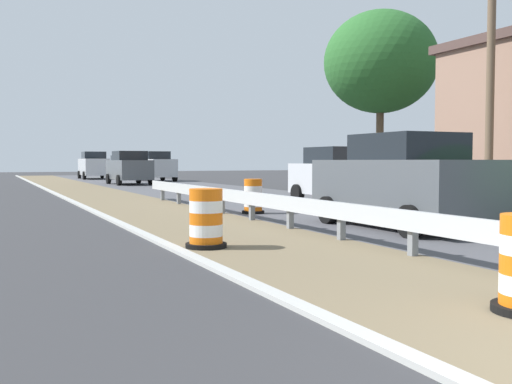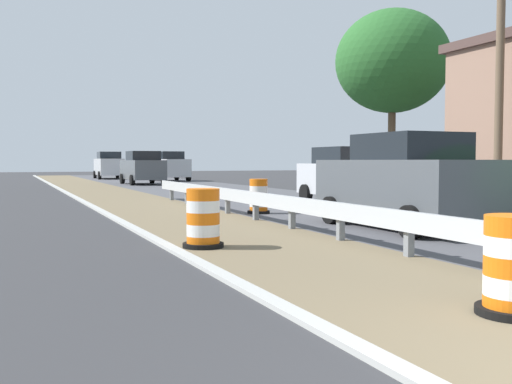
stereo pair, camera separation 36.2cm
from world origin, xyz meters
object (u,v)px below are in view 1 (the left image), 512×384
(car_lead_near_lane, at_px, (402,181))
(utility_pole_near, at_px, (490,81))
(car_trailing_far_lane, at_px, (129,168))
(car_distant_a, at_px, (122,166))
(car_mid_far_lane, at_px, (157,166))
(traffic_barrel_close, at_px, (206,221))
(car_lead_far_lane, at_px, (93,165))
(traffic_barrel_mid, at_px, (253,198))
(car_trailing_near_lane, at_px, (340,176))

(car_lead_near_lane, height_order, utility_pole_near, utility_pole_near)
(car_trailing_far_lane, xyz_separation_m, car_distant_a, (3.17, 17.17, -0.05))
(car_mid_far_lane, relative_size, utility_pole_near, 0.59)
(traffic_barrel_close, distance_m, utility_pole_near, 11.38)
(car_mid_far_lane, distance_m, utility_pole_near, 29.10)
(car_distant_a, bearing_deg, car_lead_near_lane, -3.12)
(utility_pole_near, bearing_deg, car_mid_far_lane, 94.50)
(car_lead_near_lane, bearing_deg, car_lead_far_lane, -0.17)
(traffic_barrel_close, relative_size, utility_pole_near, 0.14)
(traffic_barrel_mid, bearing_deg, car_trailing_far_lane, 86.38)
(car_distant_a, height_order, utility_pole_near, utility_pole_near)
(car_trailing_near_lane, relative_size, car_trailing_far_lane, 0.95)
(traffic_barrel_mid, xyz_separation_m, car_lead_near_lane, (1.47, -4.63, 0.59))
(car_mid_far_lane, bearing_deg, car_lead_far_lane, -157.34)
(car_mid_far_lane, bearing_deg, utility_pole_near, 2.30)
(car_lead_far_lane, relative_size, car_mid_far_lane, 1.13)
(car_lead_near_lane, height_order, car_trailing_far_lane, car_trailing_far_lane)
(car_lead_near_lane, height_order, car_distant_a, car_lead_near_lane)
(traffic_barrel_close, distance_m, car_lead_near_lane, 5.01)
(car_lead_far_lane, xyz_separation_m, car_trailing_far_lane, (0.14, -12.37, -0.06))
(traffic_barrel_close, relative_size, car_trailing_near_lane, 0.24)
(car_trailing_far_lane, height_order, utility_pole_near, utility_pole_near)
(car_trailing_near_lane, xyz_separation_m, car_distant_a, (0.41, 36.83, 0.01))
(traffic_barrel_mid, distance_m, car_distant_a, 39.17)
(traffic_barrel_mid, distance_m, car_lead_far_lane, 34.13)
(car_lead_near_lane, relative_size, utility_pole_near, 0.61)
(traffic_barrel_close, xyz_separation_m, traffic_barrel_mid, (3.40, 5.62, -0.02))
(traffic_barrel_close, xyz_separation_m, car_trailing_near_lane, (7.55, 7.69, 0.52))
(traffic_barrel_mid, bearing_deg, traffic_barrel_close, -121.20)
(traffic_barrel_mid, distance_m, car_trailing_near_lane, 4.66)
(car_trailing_near_lane, bearing_deg, car_mid_far_lane, 179.07)
(car_lead_far_lane, distance_m, car_trailing_far_lane, 12.37)
(utility_pole_near, bearing_deg, car_distant_a, 93.16)
(utility_pole_near, bearing_deg, car_trailing_far_lane, 102.94)
(car_distant_a, xyz_separation_m, utility_pole_near, (2.25, -40.78, 2.83))
(car_trailing_far_lane, height_order, car_distant_a, car_trailing_far_lane)
(car_lead_near_lane, relative_size, car_mid_far_lane, 1.04)
(car_lead_near_lane, xyz_separation_m, utility_pole_near, (5.33, 2.74, 2.79))
(car_lead_far_lane, height_order, utility_pole_near, utility_pole_near)
(car_trailing_near_lane, height_order, car_distant_a, car_distant_a)
(car_lead_near_lane, bearing_deg, car_distant_a, -4.56)
(traffic_barrel_close, relative_size, traffic_barrel_mid, 1.04)
(car_lead_near_lane, height_order, car_trailing_near_lane, car_lead_near_lane)
(car_lead_far_lane, height_order, car_distant_a, car_lead_far_lane)
(traffic_barrel_mid, distance_m, utility_pole_near, 7.82)
(car_lead_near_lane, distance_m, car_trailing_near_lane, 7.20)
(traffic_barrel_close, relative_size, car_distant_a, 0.23)
(car_trailing_far_lane, bearing_deg, car_trailing_near_lane, -173.41)
(traffic_barrel_mid, distance_m, car_trailing_far_lane, 21.78)
(utility_pole_near, bearing_deg, traffic_barrel_mid, 164.52)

